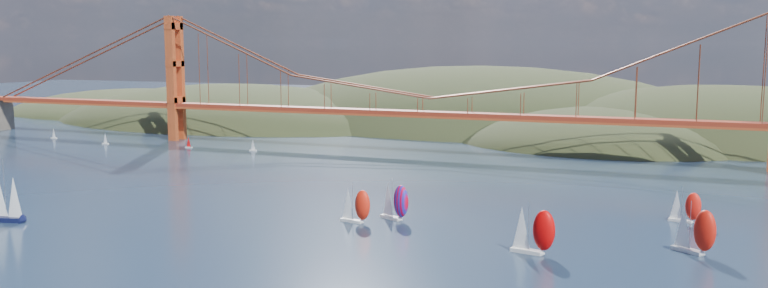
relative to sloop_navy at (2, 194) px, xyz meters
The scene contains 12 objects.
headlands 266.88m from the sloop_navy, 66.05° to the left, with size 725.00×225.00×96.00m.
bridge 159.48m from the sloop_navy, 67.06° to the left, with size 552.00×12.00×55.00m.
sloop_navy is the anchor object (origin of this frame).
racer_0 85.79m from the sloop_navy, 20.61° to the left, with size 8.31×4.25×9.33m.
racer_1 126.43m from the sloop_navy, ahead, with size 9.60×5.01×10.77m.
racer_2 158.95m from the sloop_navy, 11.21° to the left, with size 9.49×7.99×10.95m.
racer_3 165.53m from the sloop_navy, 21.07° to the left, with size 7.64×4.33×8.56m.
racer_rwb 95.32m from the sloop_navy, 22.47° to the left, with size 9.06×6.55×10.18m.
distant_boat_0 169.99m from the sloop_navy, 131.22° to the left, with size 3.00×2.00×4.70m.
distant_boat_1 143.44m from the sloop_navy, 122.29° to the left, with size 3.00×2.00×4.70m.
distant_boat_2 130.11m from the sloop_navy, 106.25° to the left, with size 3.00×2.00×4.70m.
distant_boat_3 126.44m from the sloop_navy, 92.91° to the left, with size 3.00×2.00×4.70m.
Camera 1 is at (88.15, -96.91, 43.00)m, focal length 35.00 mm.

